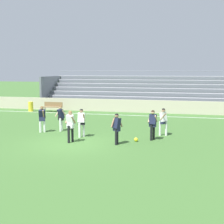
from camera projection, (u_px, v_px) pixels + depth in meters
ground_plane at (72, 143)px, 16.00m from camera, size 160.00×160.00×0.00m
field_line_sideline at (116, 115)px, 26.28m from camera, size 44.00×0.12×0.01m
sideline_wall at (120, 106)px, 28.05m from camera, size 48.00×0.16×1.17m
bleacher_stand at (146, 92)px, 30.91m from camera, size 21.08×5.53×3.78m
bench_far_right at (53, 106)px, 28.20m from camera, size 1.80×0.40×0.90m
trash_bin at (31, 107)px, 28.40m from camera, size 0.46×0.46×0.91m
player_dark_wide_right at (117, 126)px, 15.67m from camera, size 0.60×0.49×1.64m
player_dark_dropping_back at (153, 122)px, 16.65m from camera, size 0.52×0.50×1.67m
player_white_challenging at (81, 120)px, 17.39m from camera, size 0.45×0.56×1.65m
player_dark_overlapping at (61, 116)px, 19.21m from camera, size 0.70×0.51×1.61m
player_dark_on_ball at (42, 117)px, 18.75m from camera, size 0.47×0.59×1.65m
player_white_pressing_high at (70, 123)px, 16.12m from camera, size 0.56×0.54×1.71m
player_white_deep_cover at (163, 119)px, 17.80m from camera, size 0.49×0.72×1.63m
soccer_ball at (136, 140)px, 16.42m from camera, size 0.22×0.22×0.22m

